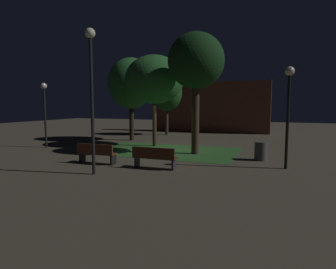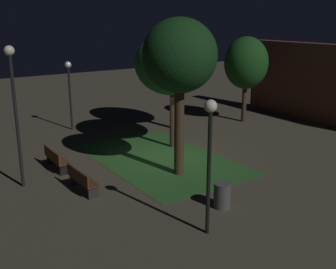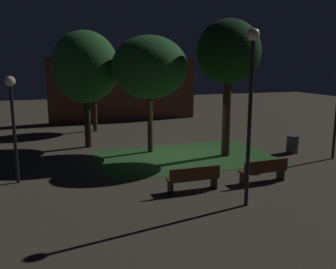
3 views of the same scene
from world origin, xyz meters
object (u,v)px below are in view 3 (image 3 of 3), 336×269
Objects in this scene: lamp_post_plaza_east at (251,91)px; trash_bin at (293,144)px; tree_back_left at (229,53)px; tree_tall_center at (85,67)px; tree_near_wall at (150,68)px; bench_by_lamp at (264,170)px; tree_right_canopy at (93,75)px; lamp_post_near_wall at (12,110)px; bench_back_row at (193,178)px.

lamp_post_plaza_east is 6.12× the size of trash_bin.
tree_back_left reaches higher than tree_tall_center.
bench_by_lamp is at bearing -66.18° from tree_near_wall.
bench_by_lamp is 5.83m from tree_back_left.
tree_back_left is 1.06× the size of tree_tall_center.
lamp_post_plaza_east reaches higher than tree_right_canopy.
lamp_post_near_wall is (-8.42, 2.95, 2.19)m from bench_by_lamp.
bench_back_row is 3.59m from lamp_post_plaza_east.
tree_tall_center is at bearing 153.74° from trash_bin.
bench_by_lamp is 0.31× the size of tree_tall_center.
tree_right_canopy reaches higher than bench_by_lamp.
lamp_post_near_wall is at bearing -177.91° from trash_bin.
lamp_post_near_wall is at bearing -122.18° from tree_tall_center.
lamp_post_near_wall is 4.49× the size of trash_bin.
tree_back_left is 7.09m from tree_tall_center.
trash_bin is (8.19, -8.95, -3.11)m from tree_right_canopy.
trash_bin is at bearing -26.26° from tree_tall_center.
tree_near_wall is at bearing 159.35° from trash_bin.
tree_back_left is at bearing 50.17° from bench_back_row.
tree_back_left is 1.22× the size of tree_right_canopy.
tree_tall_center is at bearing 123.78° from bench_by_lamp.
tree_near_wall reaches higher than bench_back_row.
trash_bin is at bearing -47.53° from tree_right_canopy.
tree_right_canopy reaches higher than lamp_post_near_wall.
tree_back_left is 6.19m from lamp_post_plaza_east.
tree_near_wall is (0.19, 5.82, 3.58)m from bench_back_row.
bench_back_row is at bearing -82.77° from tree_right_canopy.
bench_back_row is 7.45m from trash_bin.
tree_tall_center reaches higher than tree_near_wall.
bench_by_lamp is 10.17m from tree_tall_center.
bench_back_row is 0.31× the size of tree_tall_center.
lamp_post_plaza_east is at bearing -57.59° from bench_back_row.
tree_near_wall is 6.67m from lamp_post_near_wall.
tree_tall_center is (-2.73, 2.10, -0.00)m from tree_near_wall.
tree_near_wall is (-2.57, 5.82, 3.58)m from bench_by_lamp.
lamp_post_plaza_east reaches higher than lamp_post_near_wall.
tree_back_left is 9.27m from lamp_post_near_wall.
lamp_post_plaza_east is (-2.27, -5.63, -1.22)m from tree_back_left.
tree_right_canopy is 0.97× the size of lamp_post_plaza_east.
bench_back_row is 6.84m from tree_near_wall.
bench_back_row is 0.32× the size of tree_near_wall.
tree_tall_center is 1.53× the size of lamp_post_near_wall.
tree_right_canopy is at bearing 100.58° from lamp_post_plaza_east.
bench_by_lamp is 3.84m from lamp_post_plaza_east.
tree_back_left is at bearing 81.99° from bench_by_lamp.
lamp_post_near_wall is at bearing -153.84° from tree_near_wall.
tree_tall_center is 10.23m from lamp_post_plaza_east.
bench_by_lamp reaches higher than trash_bin.
tree_tall_center reaches higher than bench_back_row.
tree_near_wall reaches higher than tree_right_canopy.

